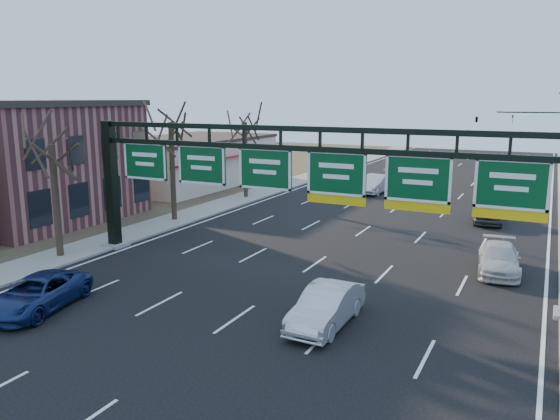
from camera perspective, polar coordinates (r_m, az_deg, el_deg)
The scene contains 16 objects.
ground at distance 20.20m, azimuth -7.73°, elevation -13.20°, with size 160.00×160.00×0.00m, color black.
sidewalk_left at distance 42.91m, azimuth -6.92°, elevation 0.28°, with size 3.00×120.00×0.12m, color gray.
dirt_strip_left at distance 50.58m, azimuth -18.55°, elevation 1.45°, with size 21.00×120.00×0.06m, color #473D2B.
lane_markings at distance 37.56m, azimuth 9.63°, elevation -1.52°, with size 21.60×120.00×0.01m, color white.
sign_gantry at distance 25.55m, azimuth 2.40°, elevation 3.04°, with size 24.60×1.20×7.20m.
brick_block at distance 41.47m, azimuth -24.25°, elevation 4.68°, with size 10.40×12.40×8.30m.
cream_strip at distance 54.77m, azimuth -9.41°, elevation 5.10°, with size 10.90×18.40×4.70m.
tree_gantry at distance 30.76m, azimuth -22.95°, elevation 8.25°, with size 3.60×3.60×8.48m.
tree_mid at distance 38.02m, azimuth -11.42°, elevation 10.52°, with size 3.60×3.60×9.24m.
tree_far at distance 46.34m, azimuth -3.70°, elevation 10.43°, with size 3.60×3.60×8.86m.
traffic_signal_mast at distance 70.29m, azimuth 22.84°, elevation 8.34°, with size 10.16×0.54×7.00m.
car_blue_suv at distance 24.39m, azimuth -24.03°, elevation -7.97°, with size 2.28×4.94×1.37m, color navy.
car_silver_sedan at distance 20.91m, azimuth 4.85°, elevation -10.01°, with size 1.58×4.53×1.49m, color silver.
car_white_wagon at distance 29.04m, azimuth 21.92°, elevation -4.74°, with size 1.91×4.70×1.36m, color silver.
car_grey_far at distance 40.33m, azimuth 20.91°, elevation -0.09°, with size 1.85×4.61×1.57m, color #404245.
car_silver_distant at distance 50.00m, azimuth 9.93°, elevation 2.69°, with size 1.74×4.98×1.64m, color silver.
Camera 1 is at (10.47, -15.07, 8.45)m, focal length 35.00 mm.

